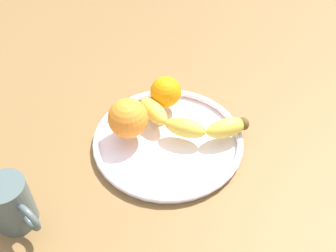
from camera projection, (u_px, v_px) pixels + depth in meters
ground_plane at (168, 151)px, 78.16cm from camera, size 149.65×149.65×4.00cm
fruit_bowl at (168, 140)px, 76.07cm from camera, size 28.22×28.22×1.80cm
banana at (190, 122)px, 75.73cm from camera, size 21.31×12.21×3.52cm
orange_front_right at (166, 92)px, 79.75cm from camera, size 6.20×6.20×6.20cm
orange_center at (128, 118)px, 73.68cm from camera, size 7.44×7.44×7.44cm
ambient_mug at (12, 204)px, 61.87cm from camera, size 10.26×6.55×9.13cm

